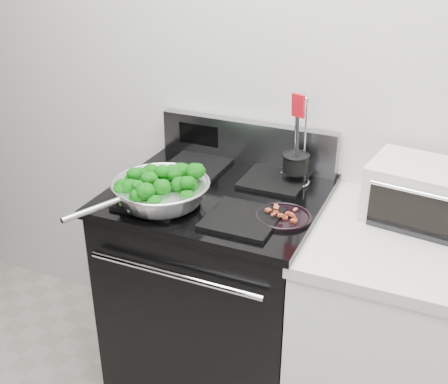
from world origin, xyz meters
The scene contains 8 objects.
back_wall centered at (0.00, 1.75, 1.35)m, with size 4.00×0.02×2.70m, color beige.
gas_range centered at (-0.30, 1.41, 0.49)m, with size 0.79×0.69×1.13m.
counter centered at (0.39, 1.41, 0.46)m, with size 0.62×0.68×0.92m.
skillet centered at (-0.44, 1.23, 1.00)m, with size 0.36×0.54×0.08m.
broccoli_pile centered at (-0.44, 1.24, 1.02)m, with size 0.28×0.28×0.10m, color #043206, non-canonical shape.
bacon_plate centered at (-0.01, 1.31, 0.97)m, with size 0.19×0.19×0.04m.
utensil_holder centered at (-0.05, 1.60, 1.01)m, with size 0.12×0.12×0.36m.
toaster_oven centered at (0.42, 1.55, 1.02)m, with size 0.39×0.32×0.20m.
Camera 1 is at (0.49, -0.32, 1.89)m, focal length 45.00 mm.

